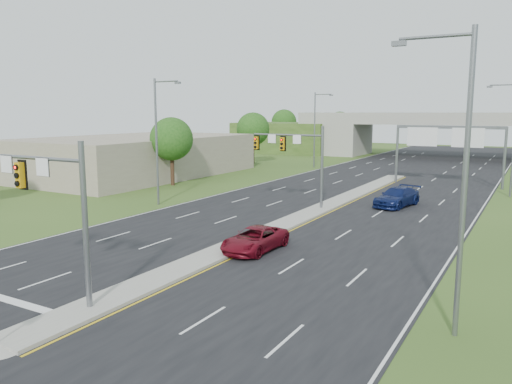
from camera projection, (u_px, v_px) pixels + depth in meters
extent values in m
plane|color=#314B1B|center=(90.00, 310.00, 20.66)|extent=(240.00, 240.00, 0.00)
cube|color=black|center=(359.00, 193.00, 50.68)|extent=(24.00, 160.00, 0.02)
cube|color=gray|center=(312.00, 212.00, 40.37)|extent=(2.00, 54.00, 0.16)
cube|color=gold|center=(299.00, 212.00, 40.95)|extent=(0.12, 54.00, 0.01)
cube|color=gold|center=(325.00, 215.00, 39.82)|extent=(0.12, 54.00, 0.01)
cube|color=silver|center=(258.00, 185.00, 56.45)|extent=(0.12, 160.00, 0.01)
cube|color=silver|center=(486.00, 203.00, 44.90)|extent=(0.12, 160.00, 0.01)
cylinder|color=slate|center=(85.00, 228.00, 20.11)|extent=(0.24, 0.24, 7.00)
cylinder|color=slate|center=(29.00, 158.00, 21.27)|extent=(6.50, 0.16, 0.16)
cube|color=#CB920C|center=(20.00, 175.00, 21.34)|extent=(0.35, 0.25, 1.10)
cube|color=black|center=(23.00, 175.00, 21.46)|extent=(0.55, 0.04, 1.30)
sphere|color=#FF0C05|center=(17.00, 167.00, 21.17)|extent=(0.20, 0.20, 0.20)
cube|color=white|center=(6.00, 164.00, 21.94)|extent=(0.75, 0.04, 0.75)
cube|color=white|center=(42.00, 167.00, 20.76)|extent=(0.75, 0.04, 0.75)
cylinder|color=slate|center=(322.00, 168.00, 41.55)|extent=(0.24, 0.24, 7.00)
cylinder|color=slate|center=(287.00, 135.00, 42.71)|extent=(6.50, 0.16, 0.16)
cube|color=#CB920C|center=(282.00, 144.00, 42.78)|extent=(0.35, 0.25, 1.10)
cube|color=#CB920C|center=(256.00, 143.00, 44.05)|extent=(0.35, 0.25, 1.10)
cube|color=black|center=(283.00, 144.00, 42.90)|extent=(0.55, 0.04, 1.30)
cube|color=black|center=(257.00, 143.00, 44.17)|extent=(0.55, 0.04, 1.30)
sphere|color=#FF0C05|center=(282.00, 140.00, 42.61)|extent=(0.20, 0.20, 0.20)
sphere|color=#FF0C05|center=(255.00, 139.00, 43.88)|extent=(0.20, 0.20, 0.20)
cube|color=white|center=(272.00, 139.00, 43.38)|extent=(0.75, 0.04, 0.75)
cube|color=white|center=(297.00, 139.00, 42.21)|extent=(0.75, 0.04, 0.75)
cylinder|color=slate|center=(397.00, 154.00, 58.15)|extent=(0.28, 0.28, 6.60)
cylinder|color=slate|center=(505.00, 158.00, 52.62)|extent=(0.28, 0.28, 6.60)
cube|color=slate|center=(450.00, 127.00, 54.88)|extent=(11.50, 0.35, 0.35)
cube|color=#0B521A|center=(422.00, 137.00, 56.27)|extent=(3.20, 0.08, 2.00)
cube|color=#0B521A|center=(468.00, 138.00, 53.93)|extent=(3.20, 0.08, 2.00)
cube|color=silver|center=(422.00, 137.00, 56.23)|extent=(3.30, 0.03, 2.10)
cube|color=silver|center=(468.00, 138.00, 53.88)|extent=(3.30, 0.03, 2.10)
cube|color=gray|center=(348.00, 139.00, 97.12)|extent=(6.00, 12.00, 6.00)
cube|color=#314B1B|center=(288.00, 137.00, 103.48)|extent=(20.00, 14.00, 6.00)
cube|color=gray|center=(441.00, 121.00, 88.23)|extent=(50.00, 12.00, 1.20)
cube|color=gray|center=(435.00, 115.00, 83.09)|extent=(50.00, 0.40, 0.90)
cube|color=gray|center=(447.00, 115.00, 93.04)|extent=(50.00, 0.40, 0.90)
cylinder|color=slate|center=(157.00, 143.00, 43.55)|extent=(0.20, 0.20, 11.00)
cylinder|color=slate|center=(166.00, 81.00, 42.12)|extent=(2.50, 0.12, 0.12)
cube|color=slate|center=(178.00, 83.00, 41.53)|extent=(0.50, 0.25, 0.18)
cylinder|color=slate|center=(314.00, 130.00, 73.57)|extent=(0.20, 0.20, 11.00)
cylinder|color=slate|center=(323.00, 94.00, 72.14)|extent=(2.50, 0.12, 0.12)
cube|color=slate|center=(331.00, 95.00, 71.55)|extent=(0.50, 0.25, 0.18)
cylinder|color=slate|center=(464.00, 188.00, 17.47)|extent=(0.20, 0.20, 11.00)
cylinder|color=slate|center=(436.00, 37.00, 17.27)|extent=(2.50, 0.12, 0.12)
cube|color=slate|center=(399.00, 44.00, 17.90)|extent=(0.50, 0.25, 0.18)
cylinder|color=slate|center=(504.00, 85.00, 47.28)|extent=(2.50, 0.12, 0.12)
cube|color=slate|center=(490.00, 87.00, 47.92)|extent=(0.50, 0.25, 0.18)
cylinder|color=#382316|center=(172.00, 168.00, 55.86)|extent=(0.44, 0.44, 4.00)
sphere|color=#1A4512|center=(172.00, 139.00, 55.36)|extent=(4.80, 4.80, 4.80)
cylinder|color=#382316|center=(253.00, 150.00, 79.24)|extent=(0.44, 0.44, 4.25)
sphere|color=#1A4512|center=(253.00, 129.00, 78.71)|extent=(5.20, 5.20, 5.20)
cylinder|color=#382316|center=(284.00, 137.00, 119.52)|extent=(0.44, 0.44, 4.50)
sphere|color=#1A4512|center=(284.00, 122.00, 118.96)|extent=(6.00, 6.00, 6.00)
cylinder|color=#382316|center=(339.00, 139.00, 112.69)|extent=(0.44, 0.44, 4.25)
sphere|color=#1A4512|center=(340.00, 124.00, 112.16)|extent=(5.60, 5.60, 5.60)
cube|color=gray|center=(136.00, 156.00, 64.97)|extent=(18.00, 30.00, 5.00)
imported|color=#610916|center=(255.00, 239.00, 29.37)|extent=(2.42, 5.06, 1.39)
imported|color=#0B1543|center=(397.00, 197.00, 43.34)|extent=(3.36, 5.99, 1.64)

